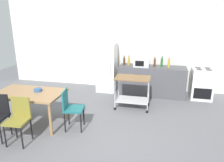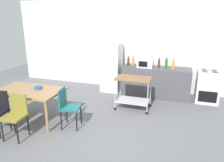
{
  "view_description": "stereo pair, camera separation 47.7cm",
  "coord_description": "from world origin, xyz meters",
  "px_view_note": "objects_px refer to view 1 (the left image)",
  "views": [
    {
      "loc": [
        1.09,
        -3.77,
        2.36
      ],
      "look_at": [
        -0.04,
        1.2,
        0.8
      ],
      "focal_mm": 33.99,
      "sensor_mm": 36.0,
      "label": 1
    },
    {
      "loc": [
        1.55,
        -3.65,
        2.36
      ],
      "look_at": [
        -0.04,
        1.2,
        0.8
      ],
      "focal_mm": 33.99,
      "sensor_mm": 36.0,
      "label": 2
    }
  ],
  "objects_px": {
    "stove_oven": "(201,84)",
    "bottle_wine": "(169,63)",
    "refrigerator": "(107,67)",
    "dining_table": "(29,96)",
    "kitchen_cart": "(133,87)",
    "bottle_olive_oil": "(129,61)",
    "bottle_sparkling_water": "(124,61)",
    "microwave": "(141,62)",
    "chair_olive": "(19,117)",
    "chair_teal": "(71,107)",
    "bottle_soda": "(155,63)",
    "fruit_bowl": "(38,90)",
    "bottle_vinegar": "(162,62)"
  },
  "relations": [
    {
      "from": "kitchen_cart",
      "to": "bottle_vinegar",
      "type": "bearing_deg",
      "value": 58.45
    },
    {
      "from": "bottle_sparkling_water",
      "to": "microwave",
      "type": "xyz_separation_m",
      "value": [
        0.54,
        -0.08,
        0.01
      ]
    },
    {
      "from": "stove_oven",
      "to": "fruit_bowl",
      "type": "height_order",
      "value": "stove_oven"
    },
    {
      "from": "dining_table",
      "to": "chair_teal",
      "type": "distance_m",
      "value": 1.01
    },
    {
      "from": "chair_teal",
      "to": "bottle_soda",
      "type": "relative_size",
      "value": 2.93
    },
    {
      "from": "refrigerator",
      "to": "fruit_bowl",
      "type": "bearing_deg",
      "value": -111.14
    },
    {
      "from": "refrigerator",
      "to": "bottle_sparkling_water",
      "type": "height_order",
      "value": "refrigerator"
    },
    {
      "from": "bottle_olive_oil",
      "to": "bottle_sparkling_water",
      "type": "bearing_deg",
      "value": -163.44
    },
    {
      "from": "microwave",
      "to": "chair_olive",
      "type": "bearing_deg",
      "value": -122.91
    },
    {
      "from": "chair_olive",
      "to": "refrigerator",
      "type": "xyz_separation_m",
      "value": [
        0.91,
        3.3,
        0.26
      ]
    },
    {
      "from": "kitchen_cart",
      "to": "bottle_soda",
      "type": "xyz_separation_m",
      "value": [
        0.51,
        1.12,
        0.45
      ]
    },
    {
      "from": "dining_table",
      "to": "bottle_sparkling_water",
      "type": "distance_m",
      "value": 3.05
    },
    {
      "from": "kitchen_cart",
      "to": "microwave",
      "type": "xyz_separation_m",
      "value": [
        0.12,
        1.05,
        0.46
      ]
    },
    {
      "from": "bottle_sparkling_water",
      "to": "bottle_soda",
      "type": "distance_m",
      "value": 0.93
    },
    {
      "from": "bottle_soda",
      "to": "fruit_bowl",
      "type": "height_order",
      "value": "bottle_soda"
    },
    {
      "from": "chair_olive",
      "to": "bottle_sparkling_water",
      "type": "height_order",
      "value": "bottle_sparkling_water"
    },
    {
      "from": "refrigerator",
      "to": "bottle_sparkling_water",
      "type": "distance_m",
      "value": 0.64
    },
    {
      "from": "stove_oven",
      "to": "bottle_sparkling_water",
      "type": "relative_size",
      "value": 3.11
    },
    {
      "from": "refrigerator",
      "to": "dining_table",
      "type": "bearing_deg",
      "value": -113.6
    },
    {
      "from": "chair_olive",
      "to": "kitchen_cart",
      "type": "height_order",
      "value": "chair_olive"
    },
    {
      "from": "chair_olive",
      "to": "bottle_soda",
      "type": "xyz_separation_m",
      "value": [
        2.42,
        3.2,
        0.51
      ]
    },
    {
      "from": "chair_olive",
      "to": "bottle_soda",
      "type": "distance_m",
      "value": 4.04
    },
    {
      "from": "dining_table",
      "to": "bottle_sparkling_water",
      "type": "relative_size",
      "value": 5.07
    },
    {
      "from": "bottle_olive_oil",
      "to": "bottle_vinegar",
      "type": "xyz_separation_m",
      "value": [
        1.0,
        -0.0,
        0.01
      ]
    },
    {
      "from": "bottle_vinegar",
      "to": "fruit_bowl",
      "type": "bearing_deg",
      "value": -137.65
    },
    {
      "from": "bottle_soda",
      "to": "fruit_bowl",
      "type": "xyz_separation_m",
      "value": [
        -2.47,
        -2.39,
        -0.24
      ]
    },
    {
      "from": "kitchen_cart",
      "to": "bottle_wine",
      "type": "height_order",
      "value": "bottle_wine"
    },
    {
      "from": "chair_teal",
      "to": "bottle_olive_oil",
      "type": "bearing_deg",
      "value": -28.52
    },
    {
      "from": "dining_table",
      "to": "stove_oven",
      "type": "bearing_deg",
      "value": 31.84
    },
    {
      "from": "bottle_vinegar",
      "to": "dining_table",
      "type": "bearing_deg",
      "value": -138.29
    },
    {
      "from": "dining_table",
      "to": "bottle_sparkling_water",
      "type": "xyz_separation_m",
      "value": [
        1.71,
        2.5,
        0.35
      ]
    },
    {
      "from": "chair_olive",
      "to": "stove_oven",
      "type": "bearing_deg",
      "value": 36.41
    },
    {
      "from": "refrigerator",
      "to": "bottle_olive_oil",
      "type": "xyz_separation_m",
      "value": [
        0.72,
        -0.04,
        0.25
      ]
    },
    {
      "from": "fruit_bowl",
      "to": "bottle_wine",
      "type": "bearing_deg",
      "value": 39.25
    },
    {
      "from": "refrigerator",
      "to": "bottle_olive_oil",
      "type": "distance_m",
      "value": 0.76
    },
    {
      "from": "kitchen_cart",
      "to": "bottle_olive_oil",
      "type": "xyz_separation_m",
      "value": [
        -0.28,
        1.17,
        0.45
      ]
    },
    {
      "from": "bottle_olive_oil",
      "to": "refrigerator",
      "type": "bearing_deg",
      "value": 176.57
    },
    {
      "from": "chair_teal",
      "to": "kitchen_cart",
      "type": "bearing_deg",
      "value": -49.12
    },
    {
      "from": "bottle_sparkling_water",
      "to": "microwave",
      "type": "relative_size",
      "value": 0.64
    },
    {
      "from": "dining_table",
      "to": "chair_teal",
      "type": "bearing_deg",
      "value": -2.0
    },
    {
      "from": "bottle_soda",
      "to": "chair_teal",
      "type": "bearing_deg",
      "value": -123.16
    },
    {
      "from": "microwave",
      "to": "bottle_wine",
      "type": "height_order",
      "value": "bottle_wine"
    },
    {
      "from": "chair_teal",
      "to": "bottle_soda",
      "type": "bearing_deg",
      "value": -43.29
    },
    {
      "from": "chair_teal",
      "to": "bottle_sparkling_water",
      "type": "bearing_deg",
      "value": -25.91
    },
    {
      "from": "microwave",
      "to": "bottle_soda",
      "type": "bearing_deg",
      "value": 9.95
    },
    {
      "from": "microwave",
      "to": "fruit_bowl",
      "type": "distance_m",
      "value": 3.13
    },
    {
      "from": "bottle_sparkling_water",
      "to": "fruit_bowl",
      "type": "height_order",
      "value": "bottle_sparkling_water"
    },
    {
      "from": "stove_oven",
      "to": "kitchen_cart",
      "type": "xyz_separation_m",
      "value": [
        -1.9,
        -1.13,
        0.12
      ]
    },
    {
      "from": "dining_table",
      "to": "bottle_olive_oil",
      "type": "relative_size",
      "value": 5.15
    },
    {
      "from": "stove_oven",
      "to": "bottle_wine",
      "type": "height_order",
      "value": "bottle_wine"
    }
  ]
}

